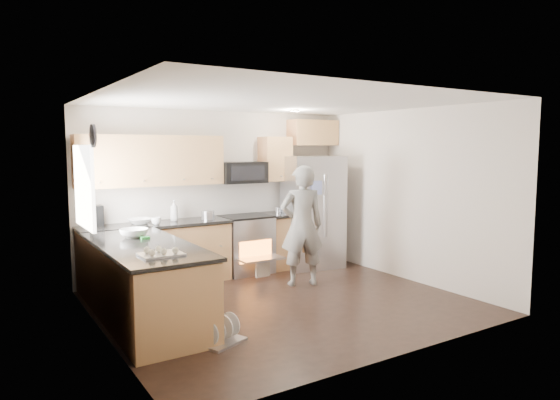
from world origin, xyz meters
TOP-DOWN VIEW (x-y plane):
  - ground at (0.00, 0.00)m, footprint 4.50×4.50m
  - room_shell at (-0.04, 0.02)m, footprint 4.54×4.04m
  - back_cabinet_run at (-0.58, 1.75)m, footprint 4.45×0.64m
  - peninsula at (-1.75, 0.25)m, footprint 0.96×2.36m
  - stove_range at (0.35, 1.69)m, footprint 0.76×0.97m
  - refrigerator at (1.51, 1.45)m, footprint 1.03×0.86m
  - person at (0.69, 0.59)m, footprint 0.74×0.60m
  - dish_rack at (-1.28, -0.77)m, footprint 0.55×0.50m

SIDE VIEW (x-z plane):
  - ground at x=0.00m, z-range 0.00..0.00m
  - dish_rack at x=-1.28m, z-range -0.07..0.22m
  - peninsula at x=-1.75m, z-range -0.05..0.98m
  - stove_range at x=0.35m, z-range -0.22..1.57m
  - person at x=0.69m, z-range 0.00..1.77m
  - refrigerator at x=1.51m, z-range 0.00..1.88m
  - back_cabinet_run at x=-0.58m, z-range -0.29..2.21m
  - room_shell at x=-0.04m, z-range 0.36..2.98m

